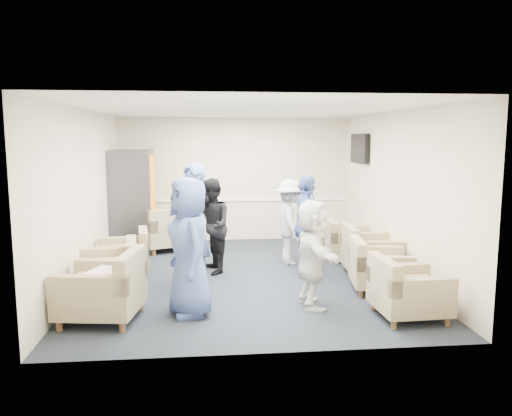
{
  "coord_description": "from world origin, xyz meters",
  "views": [
    {
      "loc": [
        -0.61,
        -7.96,
        2.25
      ],
      "look_at": [
        0.2,
        0.2,
        1.1
      ],
      "focal_mm": 35.0,
      "sensor_mm": 36.0,
      "label": 1
    }
  ],
  "objects": [
    {
      "name": "person_mid_left",
      "position": [
        -0.82,
        -0.65,
        0.94
      ],
      "size": [
        0.64,
        0.79,
        1.89
      ],
      "primitive_type": "imported",
      "rotation": [
        0.0,
        0.0,
        -1.26
      ],
      "color": "#3F5798",
      "rests_on": "floor"
    },
    {
      "name": "armchair_right_near",
      "position": [
        1.85,
        -2.13,
        0.33
      ],
      "size": [
        0.86,
        0.86,
        0.66
      ],
      "rotation": [
        0.0,
        0.0,
        1.61
      ],
      "color": "#8C7D5A",
      "rests_on": "floor"
    },
    {
      "name": "armchair_left_far",
      "position": [
        -1.94,
        0.21,
        0.32
      ],
      "size": [
        0.92,
        0.92,
        0.65
      ],
      "rotation": [
        0.0,
        0.0,
        -1.42
      ],
      "color": "#8C7D5A",
      "rests_on": "floor"
    },
    {
      "name": "backpack",
      "position": [
        -1.74,
        -0.73,
        0.23
      ],
      "size": [
        0.3,
        0.24,
        0.44
      ],
      "rotation": [
        0.0,
        0.0,
        0.24
      ],
      "color": "black",
      "rests_on": "floor"
    },
    {
      "name": "person_front_left",
      "position": [
        -0.84,
        -1.73,
        0.89
      ],
      "size": [
        0.8,
        1.0,
        1.77
      ],
      "primitive_type": "imported",
      "rotation": [
        0.0,
        0.0,
        -1.26
      ],
      "color": "#3F5798",
      "rests_on": "floor"
    },
    {
      "name": "armchair_left_near",
      "position": [
        -1.87,
        -1.83,
        0.37
      ],
      "size": [
        1.05,
        1.05,
        0.74
      ],
      "rotation": [
        0.0,
        0.0,
        -1.72
      ],
      "color": "#8C7D5A",
      "rests_on": "floor"
    },
    {
      "name": "vending_machine",
      "position": [
        -2.09,
        2.15,
        1.01
      ],
      "size": [
        0.82,
        0.96,
        2.02
      ],
      "color": "#47474E",
      "rests_on": "floor"
    },
    {
      "name": "armchair_right_far",
      "position": [
        1.96,
        0.96,
        0.31
      ],
      "size": [
        0.86,
        0.86,
        0.63
      ],
      "rotation": [
        0.0,
        0.0,
        1.47
      ],
      "color": "#8C7D5A",
      "rests_on": "floor"
    },
    {
      "name": "person_front_right",
      "position": [
        0.77,
        -1.59,
        0.73
      ],
      "size": [
        0.47,
        1.36,
        1.46
      ],
      "primitive_type": "imported",
      "rotation": [
        0.0,
        0.0,
        1.6
      ],
      "color": "white",
      "rests_on": "floor"
    },
    {
      "name": "pillow",
      "position": [
        -1.89,
        -1.82,
        0.56
      ],
      "size": [
        0.51,
        0.58,
        0.14
      ],
      "primitive_type": "cube",
      "rotation": [
        0.0,
        0.0,
        -1.9
      ],
      "color": "silver",
      "rests_on": "armchair_left_near"
    },
    {
      "name": "floor",
      "position": [
        0.0,
        0.0,
        0.0
      ],
      "size": [
        6.0,
        6.0,
        0.0
      ],
      "primitive_type": "plane",
      "color": "black",
      "rests_on": "ground"
    },
    {
      "name": "person_back_right",
      "position": [
        0.87,
        0.73,
        0.77
      ],
      "size": [
        0.64,
        1.03,
        1.53
      ],
      "primitive_type": "imported",
      "rotation": [
        0.0,
        0.0,
        1.64
      ],
      "color": "silver",
      "rests_on": "floor"
    },
    {
      "name": "ceiling",
      "position": [
        0.0,
        0.0,
        2.7
      ],
      "size": [
        6.0,
        6.0,
        0.0
      ],
      "primitive_type": "plane",
      "rotation": [
        3.14,
        0.0,
        0.0
      ],
      "color": "white",
      "rests_on": "back_wall"
    },
    {
      "name": "armchair_right_midnear",
      "position": [
        1.88,
        -0.99,
        0.33
      ],
      "size": [
        0.93,
        0.93,
        0.66
      ],
      "rotation": [
        0.0,
        0.0,
        1.43
      ],
      "color": "#8C7D5A",
      "rests_on": "floor"
    },
    {
      "name": "left_wall",
      "position": [
        -2.5,
        0.0,
        1.35
      ],
      "size": [
        0.02,
        6.0,
        2.7
      ],
      "primitive_type": "cube",
      "color": "beige",
      "rests_on": "floor"
    },
    {
      "name": "chair_rail",
      "position": [
        0.0,
        2.98,
        0.9
      ],
      "size": [
        4.98,
        0.04,
        0.06
      ],
      "primitive_type": "cube",
      "color": "white",
      "rests_on": "back_wall"
    },
    {
      "name": "armchair_corner",
      "position": [
        -1.42,
        2.06,
        0.37
      ],
      "size": [
        1.23,
        1.23,
        0.75
      ],
      "rotation": [
        0.0,
        0.0,
        3.55
      ],
      "color": "#8C7D5A",
      "rests_on": "floor"
    },
    {
      "name": "tv",
      "position": [
        2.44,
        1.8,
        2.05
      ],
      "size": [
        0.1,
        1.0,
        0.58
      ],
      "color": "black",
      "rests_on": "right_wall"
    },
    {
      "name": "back_wall",
      "position": [
        0.0,
        3.0,
        1.35
      ],
      "size": [
        5.0,
        0.02,
        2.7
      ],
      "primitive_type": "cube",
      "color": "beige",
      "rests_on": "floor"
    },
    {
      "name": "armchair_right_midfar",
      "position": [
        2.03,
        -0.1,
        0.35
      ],
      "size": [
        0.93,
        0.93,
        0.7
      ],
      "rotation": [
        0.0,
        0.0,
        1.5
      ],
      "color": "#8C7D5A",
      "rests_on": "floor"
    },
    {
      "name": "person_mid_right",
      "position": [
        0.98,
        -0.13,
        0.83
      ],
      "size": [
        0.58,
        1.04,
        1.67
      ],
      "primitive_type": "imported",
      "rotation": [
        0.0,
        0.0,
        1.38
      ],
      "color": "#3F5798",
      "rests_on": "floor"
    },
    {
      "name": "person_back_left",
      "position": [
        -0.55,
        0.25,
        0.8
      ],
      "size": [
        0.78,
        0.9,
        1.6
      ],
      "primitive_type": "imported",
      "rotation": [
        0.0,
        0.0,
        -1.32
      ],
      "color": "black",
      "rests_on": "floor"
    },
    {
      "name": "front_wall",
      "position": [
        0.0,
        -3.0,
        1.35
      ],
      "size": [
        5.0,
        0.02,
        2.7
      ],
      "primitive_type": "cube",
      "color": "beige",
      "rests_on": "floor"
    },
    {
      "name": "right_wall",
      "position": [
        2.5,
        0.0,
        1.35
      ],
      "size": [
        0.02,
        6.0,
        2.7
      ],
      "primitive_type": "cube",
      "color": "beige",
      "rests_on": "floor"
    },
    {
      "name": "armchair_left_mid",
      "position": [
        -2.0,
        -0.74,
        0.33
      ],
      "size": [
        0.95,
        0.95,
        0.67
      ],
      "rotation": [
        0.0,
        0.0,
        -1.42
      ],
      "color": "#8C7D5A",
      "rests_on": "floor"
    }
  ]
}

